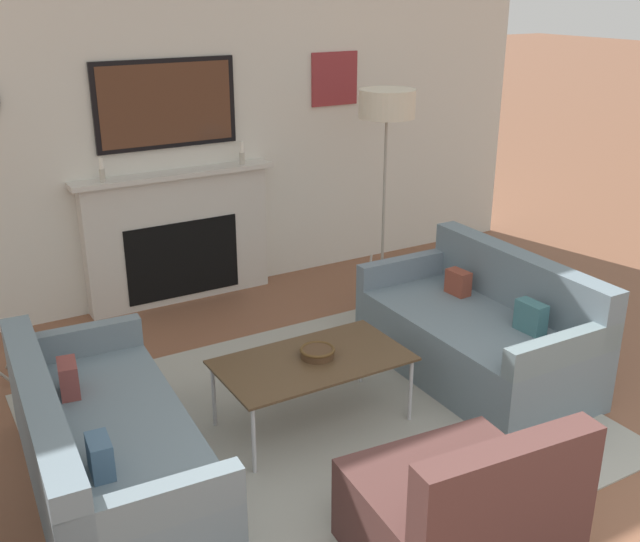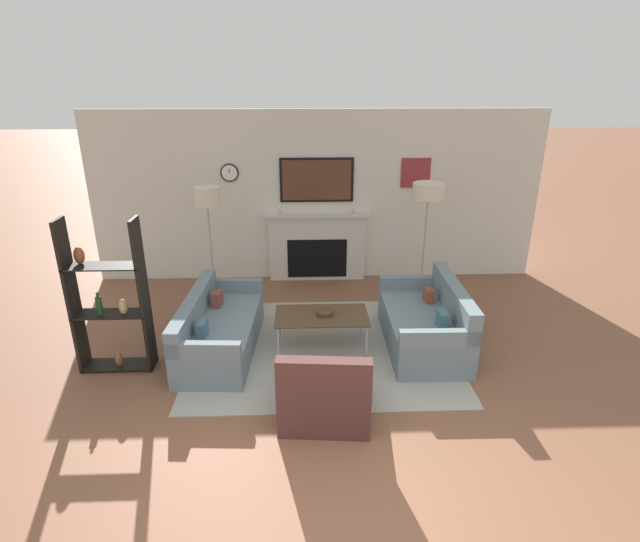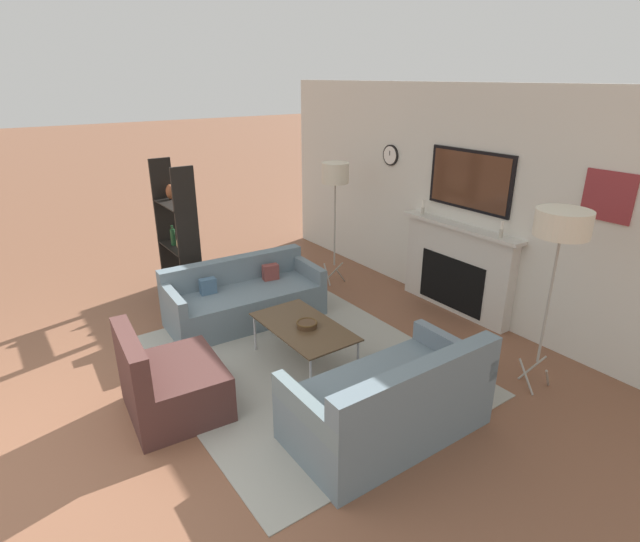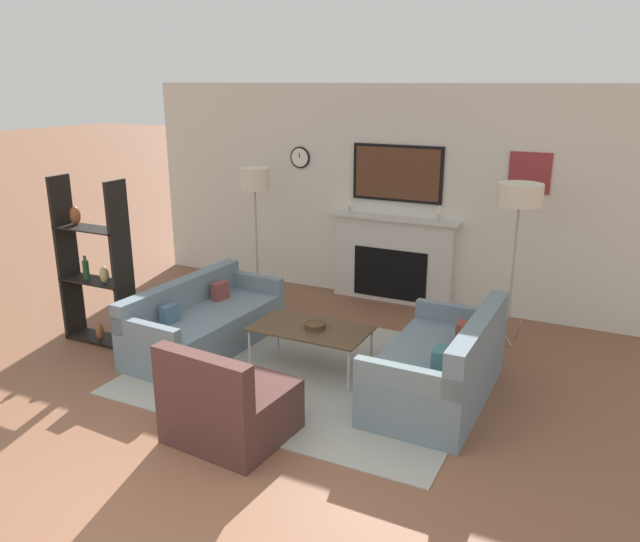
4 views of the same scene
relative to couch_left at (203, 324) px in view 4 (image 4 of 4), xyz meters
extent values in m
plane|color=brown|center=(1.28, -2.65, -0.26)|extent=(60.00, 60.00, 0.00)
cube|color=silver|center=(1.28, 2.39, 1.09)|extent=(7.14, 0.07, 2.70)
cube|color=beige|center=(1.28, 2.28, 0.27)|extent=(1.55, 0.16, 1.07)
cube|color=black|center=(1.28, 2.19, 0.12)|extent=(0.96, 0.01, 0.64)
cube|color=beige|center=(1.28, 2.26, 0.83)|extent=(1.67, 0.22, 0.04)
cylinder|color=#B2AD9E|center=(0.69, 2.23, 0.90)|extent=(0.04, 0.04, 0.10)
cylinder|color=white|center=(0.69, 2.23, 0.99)|extent=(0.03, 0.03, 0.09)
cylinder|color=#B2AD9E|center=(1.86, 2.23, 0.90)|extent=(0.04, 0.04, 0.10)
cylinder|color=white|center=(1.86, 2.23, 0.99)|extent=(0.03, 0.03, 0.09)
cube|color=black|center=(1.28, 2.35, 1.37)|extent=(1.16, 0.04, 0.69)
cube|color=#4C2D1E|center=(1.28, 2.33, 1.37)|extent=(1.07, 0.01, 0.62)
cylinder|color=black|center=(-0.07, 2.34, 1.50)|extent=(0.28, 0.02, 0.28)
cylinder|color=silver|center=(-0.07, 2.33, 1.50)|extent=(0.24, 0.00, 0.24)
cube|color=black|center=(-0.07, 2.33, 1.53)|extent=(0.01, 0.00, 0.06)
cube|color=maroon|center=(2.83, 2.35, 1.48)|extent=(0.46, 0.02, 0.46)
cube|color=#9C9B91|center=(1.28, 0.00, -0.26)|extent=(3.17, 2.63, 0.01)
cube|color=slate|center=(0.04, 0.00, -0.06)|extent=(0.89, 1.86, 0.40)
cube|color=slate|center=(-0.28, 0.02, 0.29)|extent=(0.26, 1.82, 0.30)
cube|color=slate|center=(0.09, 0.86, 0.23)|extent=(0.80, 0.14, 0.18)
cube|color=slate|center=(-0.01, -0.86, 0.23)|extent=(0.80, 0.14, 0.18)
cube|color=brown|center=(-0.06, 0.41, 0.24)|extent=(0.13, 0.21, 0.19)
cube|color=#45627D|center=(-0.10, -0.40, 0.24)|extent=(0.12, 0.19, 0.18)
cube|color=slate|center=(2.51, 0.00, -0.04)|extent=(0.90, 1.63, 0.45)
cube|color=slate|center=(2.87, -0.01, 0.37)|extent=(0.18, 1.63, 0.38)
cube|color=slate|center=(2.50, -0.76, 0.28)|extent=(0.88, 0.11, 0.18)
cube|color=slate|center=(2.52, 0.76, 0.28)|extent=(0.88, 0.11, 0.18)
cube|color=#3C6C73|center=(2.64, -0.36, 0.29)|extent=(0.11, 0.20, 0.20)
cube|color=brown|center=(2.65, 0.35, 0.27)|extent=(0.11, 0.18, 0.18)
cube|color=#4C2D2A|center=(1.25, -1.31, -0.04)|extent=(0.93, 0.86, 0.44)
cube|color=#4C2D2A|center=(1.22, -1.63, 0.37)|extent=(0.87, 0.21, 0.39)
cube|color=#4C3823|center=(1.26, 0.02, 0.17)|extent=(1.13, 0.63, 0.02)
cylinder|color=#B7B7BC|center=(0.74, -0.25, -0.05)|extent=(0.02, 0.02, 0.42)
cylinder|color=#B7B7BC|center=(1.79, -0.25, -0.05)|extent=(0.02, 0.02, 0.42)
cylinder|color=#B7B7BC|center=(0.74, 0.29, -0.05)|extent=(0.02, 0.02, 0.42)
cylinder|color=#B7B7BC|center=(1.79, 0.29, -0.05)|extent=(0.02, 0.02, 0.42)
cylinder|color=#48311F|center=(1.31, 0.03, 0.20)|extent=(0.20, 0.20, 0.05)
torus|color=#4E3619|center=(1.31, 0.03, 0.23)|extent=(0.21, 0.21, 0.02)
cylinder|color=#9E998E|center=(-0.20, 1.62, -0.13)|extent=(0.09, 0.23, 0.27)
cylinder|color=#9E998E|center=(-0.39, 1.66, -0.13)|extent=(0.17, 0.19, 0.27)
cylinder|color=#9E998E|center=(-0.33, 1.48, -0.13)|extent=(0.23, 0.07, 0.27)
cylinder|color=#9E998E|center=(-0.31, 1.59, 0.58)|extent=(0.02, 0.02, 1.17)
cylinder|color=beige|center=(-0.31, 1.59, 1.30)|extent=(0.36, 0.36, 0.27)
cylinder|color=#9E998E|center=(2.97, 1.62, -0.13)|extent=(0.09, 0.23, 0.28)
cylinder|color=#9E998E|center=(2.78, 1.66, -0.13)|extent=(0.17, 0.19, 0.28)
cylinder|color=#9E998E|center=(2.84, 1.48, -0.13)|extent=(0.23, 0.07, 0.28)
cylinder|color=#9E998E|center=(2.86, 1.59, 0.63)|extent=(0.02, 0.02, 1.23)
cylinder|color=beige|center=(2.86, 1.59, 1.36)|extent=(0.46, 0.46, 0.23)
cube|color=black|center=(-1.49, -0.35, 0.63)|extent=(0.04, 0.28, 1.78)
cube|color=black|center=(-0.71, -0.35, 0.63)|extent=(0.04, 0.28, 1.78)
cube|color=black|center=(-1.10, -0.35, -0.23)|extent=(0.82, 0.28, 0.02)
cube|color=black|center=(-1.10, -0.35, 0.42)|extent=(0.82, 0.28, 0.01)
cube|color=black|center=(-1.10, -0.35, 0.99)|extent=(0.82, 0.28, 0.02)
ellipsoid|color=brown|center=(-1.36, -0.30, 1.10)|extent=(0.11, 0.11, 0.20)
ellipsoid|color=tan|center=(-0.95, -0.38, 0.52)|extent=(0.10, 0.10, 0.18)
ellipsoid|color=brown|center=(-1.09, -0.40, -0.13)|extent=(0.09, 0.09, 0.19)
cylinder|color=#194223|center=(-1.21, -0.38, 0.54)|extent=(0.07, 0.07, 0.21)
cylinder|color=#194223|center=(-1.21, -0.38, 0.67)|extent=(0.03, 0.03, 0.05)
camera|label=1|loc=(-0.70, -3.40, 2.26)|focal=42.00mm
camera|label=2|loc=(1.05, -5.43, 2.91)|focal=28.00mm
camera|label=3|loc=(4.97, -2.41, 2.51)|focal=28.00mm
camera|label=4|loc=(3.82, -4.95, 2.46)|focal=35.00mm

